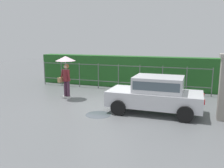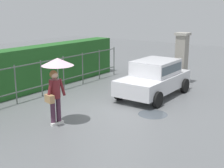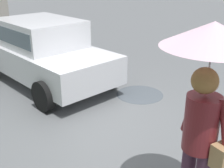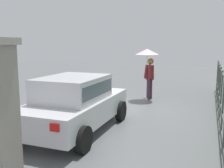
% 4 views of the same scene
% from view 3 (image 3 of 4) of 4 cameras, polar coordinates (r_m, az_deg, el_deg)
% --- Properties ---
extents(ground_plane, '(40.00, 40.00, 0.00)m').
position_cam_3_polar(ground_plane, '(5.13, -2.16, -7.93)').
color(ground_plane, slate).
extents(car, '(3.75, 1.88, 1.48)m').
position_cam_3_polar(car, '(6.92, -13.33, 6.70)').
color(car, silver).
rests_on(car, ground).
extents(pedestrian, '(0.98, 0.98, 2.11)m').
position_cam_3_polar(pedestrian, '(2.85, 18.56, 0.92)').
color(pedestrian, '#47283D').
rests_on(pedestrian, ground).
extents(puddle_near, '(1.01, 1.01, 0.00)m').
position_cam_3_polar(puddle_near, '(6.30, 5.49, -2.05)').
color(puddle_near, '#4C545B').
rests_on(puddle_near, ground).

